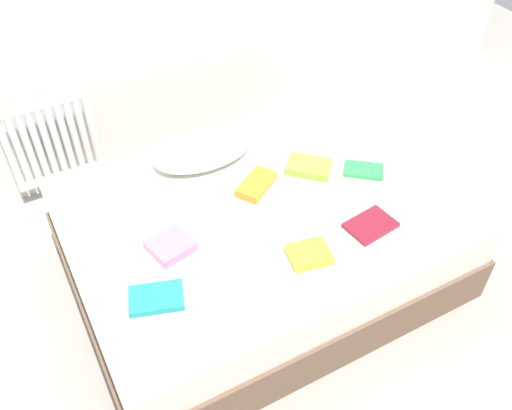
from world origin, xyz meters
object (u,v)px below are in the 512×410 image
Objects in this scene: bed at (260,241)px; textbook_pink at (171,246)px; textbook_lime at (309,167)px; textbook_teal at (156,298)px; textbook_orange at (256,185)px; textbook_white at (238,280)px; textbook_maroon at (371,225)px; radiator at (52,142)px; pillow at (203,150)px; textbook_yellow at (309,254)px; textbook_green at (364,170)px.

bed is 10.36× the size of textbook_pink.
textbook_lime reaches higher than textbook_teal.
bed is 8.15× the size of textbook_orange.
textbook_white is 0.86× the size of textbook_maroon.
radiator reaches higher than pillow.
pillow is at bearing 108.62° from textbook_yellow.
textbook_lime is 0.99× the size of textbook_maroon.
textbook_teal is (-0.17, -0.25, -0.01)m from textbook_pink.
textbook_pink is at bearing -139.20° from textbook_green.
textbook_lime is at bearing 40.46° from textbook_teal.
textbook_white is at bearing 172.36° from textbook_maroon.
textbook_teal is at bearing 178.14° from textbook_orange.
textbook_pink is 1.00m from textbook_maroon.
textbook_teal reaches higher than textbook_green.
bed is at bearing 43.32° from textbook_white.
bed is 10.40× the size of textbook_yellow.
textbook_yellow is (0.04, -0.41, 0.27)m from bed.
radiator reaches higher than bed.
textbook_orange is at bearing 48.06° from textbook_white.
textbook_pink reaches higher than textbook_yellow.
textbook_yellow is (0.86, -1.61, 0.09)m from radiator.
textbook_green is 1.12× the size of textbook_yellow.
radiator is 2.41× the size of textbook_lime.
textbook_yellow is 0.74m from textbook_teal.
radiator reaches higher than textbook_lime.
textbook_teal is (-0.69, -0.30, 0.27)m from bed.
radiator is 1.37m from textbook_orange.
textbook_green is at bearing -11.01° from textbook_pink.
textbook_maroon is (0.03, -0.52, -0.01)m from textbook_lime.
radiator is 1.51m from textbook_teal.
textbook_orange is (0.87, -1.05, 0.10)m from radiator.
textbook_lime reaches higher than textbook_yellow.
textbook_lime and textbook_orange have the same top height.
textbook_lime is at bearing 85.98° from textbook_maroon.
textbook_orange is (-0.59, 0.16, 0.01)m from textbook_green.
pillow is 1.03m from textbook_teal.
textbook_green is 1.17m from textbook_pink.
textbook_teal is at bearing 161.64° from textbook_white.
textbook_white is (0.49, -1.58, 0.09)m from radiator.
textbook_pink is 0.80× the size of textbook_teal.
textbook_white reaches higher than textbook_green.
textbook_maroon is 1.01× the size of textbook_teal.
textbook_lime is 0.33m from textbook_orange.
pillow is 3.08× the size of textbook_yellow.
bed is 1.46m from radiator.
textbook_teal is at bearing -156.24° from bed.
textbook_orange is at bearing 69.31° from bed.
bed is at bearing -143.81° from textbook_orange.
textbook_lime is at bearing 68.57° from textbook_yellow.
textbook_maroon is at bearing -82.76° from textbook_green.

